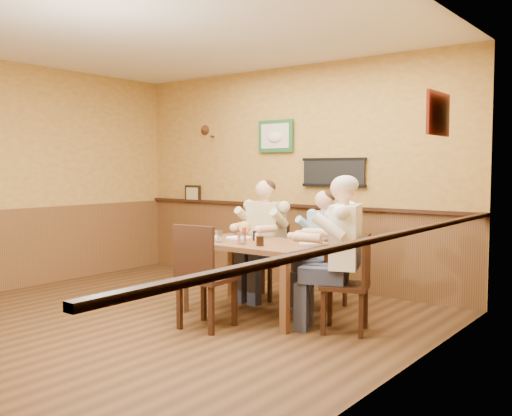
{
  "coord_description": "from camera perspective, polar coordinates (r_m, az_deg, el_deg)",
  "views": [
    {
      "loc": [
        4.15,
        -3.64,
        1.5
      ],
      "look_at": [
        0.67,
        0.9,
        1.1
      ],
      "focal_mm": 40.0,
      "sensor_mm": 36.0,
      "label": 1
    }
  ],
  "objects": [
    {
      "name": "hot_sauce_bottle",
      "position": [
        5.77,
        -1.18,
        -2.61
      ],
      "size": [
        0.05,
        0.05,
        0.17
      ],
      "primitive_type": "cylinder",
      "rotation": [
        0.0,
        0.0,
        -0.39
      ],
      "color": "#B62813",
      "rests_on": "dining_table"
    },
    {
      "name": "cola_tumbler",
      "position": [
        5.51,
        0.4,
        -3.31
      ],
      "size": [
        0.09,
        0.09,
        0.1
      ],
      "primitive_type": "cylinder",
      "rotation": [
        0.0,
        0.0,
        0.31
      ],
      "color": "black",
      "rests_on": "dining_table"
    },
    {
      "name": "chair_back_right",
      "position": [
        6.28,
        6.98,
        -6.14
      ],
      "size": [
        0.46,
        0.46,
        0.79
      ],
      "primitive_type": null,
      "rotation": [
        0.0,
        0.0,
        -0.29
      ],
      "color": "#321B10",
      "rests_on": "ground"
    },
    {
      "name": "dining_table",
      "position": [
        5.86,
        -0.09,
        -4.27
      ],
      "size": [
        1.4,
        0.9,
        0.75
      ],
      "color": "brown",
      "rests_on": "ground"
    },
    {
      "name": "salt_shaker",
      "position": [
        5.9,
        0.04,
        -2.91
      ],
      "size": [
        0.04,
        0.04,
        0.08
      ],
      "primitive_type": "cylinder",
      "rotation": [
        0.0,
        0.0,
        -0.11
      ],
      "color": "white",
      "rests_on": "dining_table"
    },
    {
      "name": "plate_far_left",
      "position": [
        6.1,
        -1.74,
        -2.98
      ],
      "size": [
        0.3,
        0.3,
        0.02
      ],
      "primitive_type": "cylinder",
      "rotation": [
        0.0,
        0.0,
        -0.14
      ],
      "color": "white",
      "rests_on": "dining_table"
    },
    {
      "name": "chair_near_side",
      "position": [
        5.4,
        -4.91,
        -6.77
      ],
      "size": [
        0.49,
        0.49,
        0.98
      ],
      "primitive_type": null,
      "rotation": [
        0.0,
        0.0,
        3.23
      ],
      "color": "#321B10",
      "rests_on": "ground"
    },
    {
      "name": "water_glass_mid",
      "position": [
        5.66,
        -1.48,
        -3.02
      ],
      "size": [
        0.09,
        0.09,
        0.12
      ],
      "primitive_type": "cylinder",
      "rotation": [
        0.0,
        0.0,
        0.18
      ],
      "color": "silver",
      "rests_on": "dining_table"
    },
    {
      "name": "chair_right_end",
      "position": [
        5.31,
        8.91,
        -7.44
      ],
      "size": [
        0.53,
        0.53,
        0.9
      ],
      "primitive_type": null,
      "rotation": [
        0.0,
        0.0,
        -1.23
      ],
      "color": "#321B10",
      "rests_on": "ground"
    },
    {
      "name": "diner_tan_shirt",
      "position": [
        6.58,
        1.02,
        -3.74
      ],
      "size": [
        0.59,
        0.59,
        1.23
      ],
      "primitive_type": null,
      "rotation": [
        0.0,
        0.0,
        0.03
      ],
      "color": "beige",
      "rests_on": "ground"
    },
    {
      "name": "plate_far_right",
      "position": [
        5.71,
        5.58,
        -3.48
      ],
      "size": [
        0.26,
        0.26,
        0.02
      ],
      "primitive_type": "cylinder",
      "rotation": [
        0.0,
        0.0,
        -0.03
      ],
      "color": "white",
      "rests_on": "dining_table"
    },
    {
      "name": "chair_back_left",
      "position": [
        6.61,
        1.02,
        -5.32
      ],
      "size": [
        0.41,
        0.41,
        0.86
      ],
      "primitive_type": null,
      "rotation": [
        0.0,
        0.0,
        0.03
      ],
      "color": "#321B10",
      "rests_on": "ground"
    },
    {
      "name": "diner_blue_polo",
      "position": [
        6.25,
        6.99,
        -4.61
      ],
      "size": [
        0.65,
        0.65,
        1.14
      ],
      "primitive_type": null,
      "rotation": [
        0.0,
        0.0,
        -0.29
      ],
      "color": "#85A9C8",
      "rests_on": "ground"
    },
    {
      "name": "water_glass_left",
      "position": [
        5.82,
        -3.74,
        -2.83
      ],
      "size": [
        0.1,
        0.1,
        0.12
      ],
      "primitive_type": "cylinder",
      "rotation": [
        0.0,
        0.0,
        0.41
      ],
      "color": "white",
      "rests_on": "dining_table"
    },
    {
      "name": "room",
      "position": [
        5.54,
        -9.1,
        5.88
      ],
      "size": [
        5.02,
        5.03,
        2.81
      ],
      "color": "#372210",
      "rests_on": "ground"
    },
    {
      "name": "diner_white_elder",
      "position": [
        5.28,
        8.93,
        -5.38
      ],
      "size": [
        0.76,
        0.76,
        1.29
      ],
      "primitive_type": null,
      "rotation": [
        0.0,
        0.0,
        -1.23
      ],
      "color": "white",
      "rests_on": "ground"
    },
    {
      "name": "pepper_shaker",
      "position": [
        5.92,
        -0.12,
        -2.79
      ],
      "size": [
        0.04,
        0.04,
        0.1
      ],
      "primitive_type": "cylinder",
      "rotation": [
        0.0,
        0.0,
        0.04
      ],
      "color": "black",
      "rests_on": "dining_table"
    }
  ]
}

